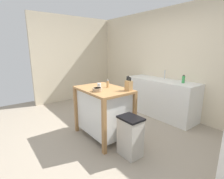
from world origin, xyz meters
The scene contains 12 objects.
ground_plane centered at (0.00, 0.00, 0.00)m, with size 6.44×6.44×0.00m, color gray.
wall_back centered at (0.00, 2.05, 1.30)m, with size 5.44×0.10×2.60m, color beige.
wall_left centered at (-2.72, 0.72, 1.30)m, with size 0.10×2.65×2.60m, color beige.
kitchen_island centered at (-0.05, -0.01, 0.52)m, with size 1.03×0.71×0.93m.
knife_block centered at (0.34, 0.25, 1.02)m, with size 0.11×0.09×0.25m.
bowl_ceramic_small centered at (0.06, -0.21, 0.96)m, with size 0.16×0.16×0.06m.
drinking_cup centered at (-0.10, -0.06, 0.98)m, with size 0.07×0.07×0.10m.
pepper_grinder centered at (-0.07, 0.10, 1.00)m, with size 0.04×0.04×0.15m.
trash_bin centered at (0.70, -0.04, 0.32)m, with size 0.36×0.28×0.63m.
sink_counter centered at (-0.07, 1.70, 0.45)m, with size 1.80×0.60×0.90m.
sink_faucet centered at (-0.07, 1.84, 1.01)m, with size 0.02×0.02×0.22m.
bottle_dish_soap centered at (0.47, 1.74, 0.98)m, with size 0.06×0.06×0.18m.
Camera 1 is at (2.38, -1.68, 1.62)m, focal length 26.99 mm.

